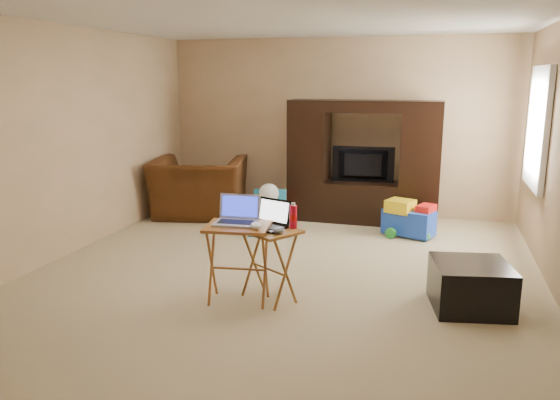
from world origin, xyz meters
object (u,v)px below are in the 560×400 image
(child_rocker, at_px, (266,212))
(laptop_right, at_px, (265,215))
(recliner, at_px, (199,188))
(laptop_left, at_px, (235,211))
(ottoman, at_px, (471,286))
(mouse_left, at_px, (256,226))
(television, at_px, (363,165))
(water_bottle, at_px, (293,217))
(entertainment_center, at_px, (363,162))
(tray_table_left, at_px, (238,264))
(push_toy, at_px, (409,218))
(plush_toy, at_px, (267,212))
(tray_table_right, at_px, (269,264))
(mouse_right, at_px, (279,231))

(child_rocker, bearing_deg, laptop_right, -83.58)
(recliner, height_order, laptop_left, laptop_left)
(recliner, height_order, ottoman, recliner)
(recliner, height_order, mouse_left, recliner)
(television, height_order, water_bottle, television)
(entertainment_center, xyz_separation_m, tray_table_left, (-0.65, -3.09, -0.48))
(recliner, distance_m, water_bottle, 3.29)
(tray_table_left, xyz_separation_m, laptop_left, (-0.03, 0.03, 0.47))
(tray_table_left, xyz_separation_m, laptop_right, (0.20, 0.14, 0.42))
(push_toy, bearing_deg, recliner, -162.73)
(television, relative_size, child_rocker, 1.52)
(entertainment_center, xyz_separation_m, plush_toy, (-1.15, -0.68, -0.61))
(entertainment_center, xyz_separation_m, child_rocker, (-1.08, -0.95, -0.55))
(entertainment_center, height_order, water_bottle, entertainment_center)
(push_toy, height_order, water_bottle, water_bottle)
(push_toy, height_order, laptop_left, laptop_left)
(television, relative_size, laptop_left, 2.29)
(water_bottle, bearing_deg, entertainment_center, 85.84)
(mouse_left, bearing_deg, tray_table_left, 159.78)
(recliner, distance_m, push_toy, 2.95)
(tray_table_right, relative_size, mouse_left, 4.60)
(mouse_right, bearing_deg, entertainment_center, 84.82)
(child_rocker, xyz_separation_m, tray_table_left, (0.43, -2.14, 0.07))
(television, xyz_separation_m, laptop_right, (-0.45, -2.91, -0.02))
(plush_toy, height_order, ottoman, plush_toy)
(entertainment_center, bearing_deg, mouse_left, -98.29)
(tray_table_left, height_order, mouse_left, mouse_left)
(television, xyz_separation_m, ottoman, (1.30, -2.62, -0.59))
(entertainment_center, relative_size, push_toy, 3.25)
(recliner, distance_m, laptop_right, 3.20)
(recliner, xyz_separation_m, mouse_left, (1.81, -2.81, 0.32))
(television, height_order, push_toy, television)
(tray_table_right, height_order, laptop_right, laptop_right)
(tray_table_left, relative_size, laptop_left, 1.91)
(tray_table_left, bearing_deg, child_rocker, 93.78)
(entertainment_center, xyz_separation_m, television, (0.00, -0.04, -0.03))
(laptop_left, height_order, mouse_left, laptop_left)
(laptop_left, relative_size, laptop_right, 1.07)
(tray_table_right, xyz_separation_m, laptop_right, (-0.04, 0.02, 0.45))
(plush_toy, height_order, mouse_right, mouse_right)
(plush_toy, bearing_deg, mouse_right, -70.08)
(recliner, bearing_deg, plush_toy, 151.03)
(ottoman, bearing_deg, laptop_right, -170.86)
(plush_toy, xyz_separation_m, ottoman, (2.45, -1.98, -0.01))
(tray_table_right, bearing_deg, recliner, 157.65)
(entertainment_center, bearing_deg, tray_table_right, -97.85)
(ottoman, bearing_deg, tray_table_right, -170.00)
(laptop_right, xyz_separation_m, mouse_left, (-0.01, -0.21, -0.05))
(tray_table_right, bearing_deg, child_rocker, 140.63)
(television, xyz_separation_m, child_rocker, (-1.08, -0.90, -0.52))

